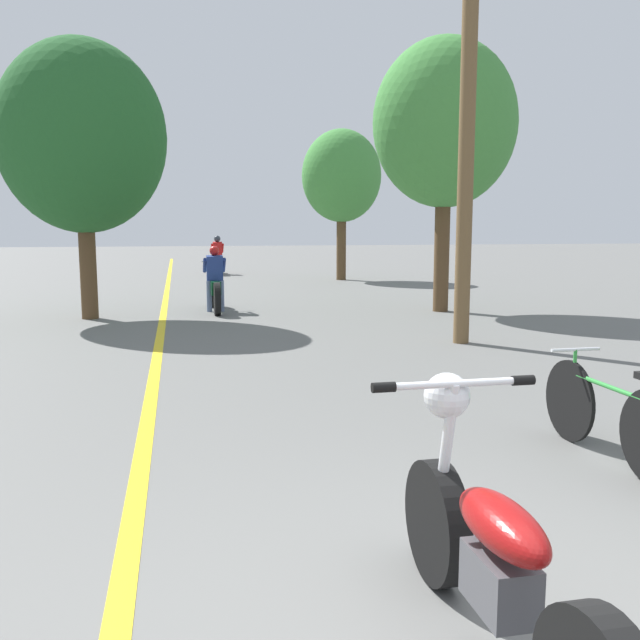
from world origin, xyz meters
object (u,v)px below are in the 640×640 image
roadside_tree_right_far (342,177)px  motorcycle_rider_lead (215,287)px  motorcycle_foreground (494,558)px  bicycle_parked (608,414)px  utility_pole (467,133)px  roadside_tree_left (82,138)px  motorcycle_rider_far (218,260)px  roadside_tree_right_near (445,124)px

roadside_tree_right_far → motorcycle_rider_lead: roadside_tree_right_far is taller
motorcycle_foreground → motorcycle_rider_lead: size_ratio=0.96×
motorcycle_foreground → bicycle_parked: motorcycle_foreground is taller
utility_pole → bicycle_parked: utility_pole is taller
bicycle_parked → roadside_tree_left: bearing=117.8°
roadside_tree_right_far → roadside_tree_left: bearing=-130.3°
roadside_tree_left → motorcycle_foreground: roadside_tree_left is taller
roadside_tree_left → motorcycle_rider_lead: bearing=14.8°
roadside_tree_left → motorcycle_rider_lead: size_ratio=2.54×
roadside_tree_right_far → motorcycle_rider_far: bearing=137.9°
motorcycle_rider_lead → utility_pole: bearing=-53.5°
bicycle_parked → roadside_tree_right_near: bearing=75.9°
motorcycle_rider_lead → motorcycle_rider_far: bearing=86.4°
roadside_tree_right_far → motorcycle_rider_lead: size_ratio=2.38×
bicycle_parked → motorcycle_rider_far: bearing=94.7°
roadside_tree_right_near → motorcycle_foreground: 12.35m
motorcycle_rider_far → bicycle_parked: (1.73, -21.30, -0.18)m
roadside_tree_right_near → motorcycle_rider_far: (-4.00, 12.27, -3.34)m
motorcycle_rider_lead → motorcycle_rider_far: (0.71, 11.29, 0.03)m
utility_pole → bicycle_parked: size_ratio=3.60×
roadside_tree_right_near → roadside_tree_left: (-7.19, 0.32, -0.41)m
motorcycle_foreground → roadside_tree_left: bearing=104.6°
roadside_tree_left → motorcycle_foreground: (2.97, -11.40, -3.03)m
roadside_tree_left → motorcycle_foreground: bearing=-75.4°
motorcycle_foreground → motorcycle_rider_far: size_ratio=0.99×
motorcycle_foreground → bicycle_parked: size_ratio=1.16×
roadside_tree_left → bicycle_parked: 11.02m
roadside_tree_right_near → motorcycle_rider_lead: size_ratio=2.70×
utility_pole → motorcycle_foreground: (-3.04, -7.29, -2.75)m
utility_pole → motorcycle_rider_far: bearing=100.0°
motorcycle_rider_far → bicycle_parked: size_ratio=1.18×
roadside_tree_left → bicycle_parked: (4.93, -9.35, -3.10)m
utility_pole → roadside_tree_right_near: 4.03m
bicycle_parked → motorcycle_rider_lead: bearing=103.7°
utility_pole → roadside_tree_left: (-6.01, 4.11, 0.28)m
roadside_tree_right_far → bicycle_parked: roadside_tree_right_far is taller
utility_pole → motorcycle_rider_far: 16.52m
roadside_tree_right_near → utility_pole: bearing=-107.3°
motorcycle_rider_lead → motorcycle_rider_far: size_ratio=1.03×
utility_pole → roadside_tree_right_far: bearing=84.9°
roadside_tree_left → motorcycle_foreground: 12.17m
roadside_tree_right_near → bicycle_parked: 9.96m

